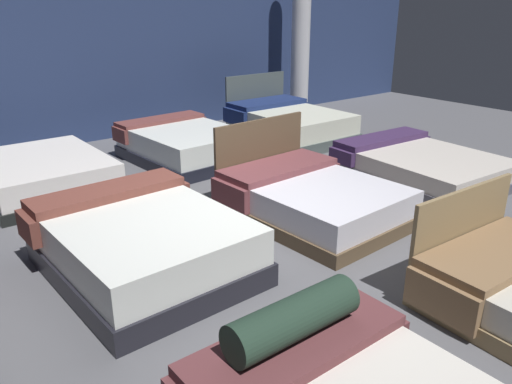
{
  "coord_description": "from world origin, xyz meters",
  "views": [
    {
      "loc": [
        -2.85,
        -3.74,
        2.4
      ],
      "look_at": [
        0.09,
        -0.01,
        0.6
      ],
      "focal_mm": 35.45,
      "sensor_mm": 36.0,
      "label": 1
    }
  ],
  "objects_px": {
    "bed_5": "(143,243)",
    "bed_7": "(421,165)",
    "bed_6": "(310,197)",
    "bed_9": "(44,174)",
    "support_pillar": "(301,34)",
    "bed_10": "(185,144)",
    "bed_11": "(288,123)"
  },
  "relations": [
    {
      "from": "bed_10",
      "to": "bed_11",
      "type": "xyz_separation_m",
      "value": [
        2.23,
        0.04,
        0.02
      ]
    },
    {
      "from": "bed_6",
      "to": "bed_7",
      "type": "xyz_separation_m",
      "value": [
        2.24,
        0.03,
        -0.05
      ]
    },
    {
      "from": "bed_5",
      "to": "bed_10",
      "type": "xyz_separation_m",
      "value": [
        2.15,
        2.85,
        -0.03
      ]
    },
    {
      "from": "bed_6",
      "to": "bed_9",
      "type": "distance_m",
      "value": 3.6
    },
    {
      "from": "bed_9",
      "to": "support_pillar",
      "type": "relative_size",
      "value": 0.56
    },
    {
      "from": "bed_7",
      "to": "bed_10",
      "type": "xyz_separation_m",
      "value": [
        -2.21,
        2.86,
        0.06
      ]
    },
    {
      "from": "bed_5",
      "to": "support_pillar",
      "type": "relative_size",
      "value": 0.57
    },
    {
      "from": "bed_6",
      "to": "bed_11",
      "type": "xyz_separation_m",
      "value": [
        2.26,
        2.93,
        0.04
      ]
    },
    {
      "from": "bed_6",
      "to": "support_pillar",
      "type": "distance_m",
      "value": 5.77
    },
    {
      "from": "support_pillar",
      "to": "bed_5",
      "type": "bearing_deg",
      "value": -144.48
    },
    {
      "from": "bed_7",
      "to": "bed_9",
      "type": "xyz_separation_m",
      "value": [
        -4.42,
        2.84,
        0.03
      ]
    },
    {
      "from": "bed_6",
      "to": "bed_10",
      "type": "distance_m",
      "value": 2.89
    },
    {
      "from": "bed_11",
      "to": "bed_10",
      "type": "bearing_deg",
      "value": -178.48
    },
    {
      "from": "bed_6",
      "to": "support_pillar",
      "type": "xyz_separation_m",
      "value": [
        3.68,
        4.18,
        1.5
      ]
    },
    {
      "from": "bed_5",
      "to": "bed_9",
      "type": "distance_m",
      "value": 2.83
    },
    {
      "from": "bed_10",
      "to": "bed_9",
      "type": "bearing_deg",
      "value": 177.53
    },
    {
      "from": "bed_11",
      "to": "bed_5",
      "type": "bearing_deg",
      "value": -145.98
    },
    {
      "from": "bed_7",
      "to": "bed_10",
      "type": "relative_size",
      "value": 1.1
    },
    {
      "from": "bed_5",
      "to": "bed_11",
      "type": "distance_m",
      "value": 5.24
    },
    {
      "from": "support_pillar",
      "to": "bed_9",
      "type": "bearing_deg",
      "value": -167.42
    },
    {
      "from": "bed_6",
      "to": "bed_9",
      "type": "height_order",
      "value": "bed_6"
    },
    {
      "from": "bed_7",
      "to": "bed_6",
      "type": "bearing_deg",
      "value": -175.93
    },
    {
      "from": "bed_9",
      "to": "bed_10",
      "type": "xyz_separation_m",
      "value": [
        2.21,
        0.02,
        0.03
      ]
    },
    {
      "from": "bed_6",
      "to": "bed_11",
      "type": "distance_m",
      "value": 3.7
    },
    {
      "from": "bed_6",
      "to": "support_pillar",
      "type": "relative_size",
      "value": 0.58
    },
    {
      "from": "bed_9",
      "to": "bed_11",
      "type": "xyz_separation_m",
      "value": [
        4.43,
        0.06,
        0.06
      ]
    },
    {
      "from": "bed_5",
      "to": "bed_7",
      "type": "height_order",
      "value": "bed_5"
    },
    {
      "from": "bed_5",
      "to": "bed_10",
      "type": "bearing_deg",
      "value": 51.27
    },
    {
      "from": "bed_6",
      "to": "bed_10",
      "type": "xyz_separation_m",
      "value": [
        0.03,
        2.89,
        0.01
      ]
    },
    {
      "from": "bed_7",
      "to": "bed_10",
      "type": "height_order",
      "value": "bed_10"
    },
    {
      "from": "bed_7",
      "to": "bed_11",
      "type": "distance_m",
      "value": 2.9
    },
    {
      "from": "bed_10",
      "to": "support_pillar",
      "type": "xyz_separation_m",
      "value": [
        3.65,
        1.29,
        1.49
      ]
    }
  ]
}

